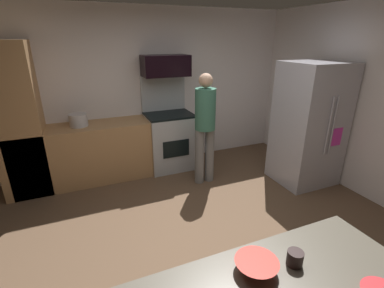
% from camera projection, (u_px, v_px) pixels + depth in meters
% --- Properties ---
extents(ground_plane, '(5.20, 4.80, 0.02)m').
position_uv_depth(ground_plane, '(205.00, 240.00, 3.10)').
color(ground_plane, brown).
extents(wall_back, '(5.20, 0.12, 2.60)m').
position_uv_depth(wall_back, '(147.00, 90.00, 4.64)').
color(wall_back, silver).
rests_on(wall_back, ground).
extents(lower_cabinet_run, '(2.40, 0.60, 0.90)m').
position_uv_depth(lower_cabinet_run, '(100.00, 152.00, 4.31)').
color(lower_cabinet_run, '#AF8052').
rests_on(lower_cabinet_run, ground).
extents(cabinet_column, '(0.60, 0.60, 2.10)m').
position_uv_depth(cabinet_column, '(18.00, 122.00, 3.74)').
color(cabinet_column, '#AF8052').
rests_on(cabinet_column, ground).
extents(oven_range, '(0.76, 0.65, 1.55)m').
position_uv_depth(oven_range, '(169.00, 138.00, 4.70)').
color(oven_range, '#B1B3B7').
rests_on(oven_range, ground).
extents(microwave, '(0.74, 0.38, 0.33)m').
position_uv_depth(microwave, '(166.00, 66.00, 4.34)').
color(microwave, black).
rests_on(microwave, oven_range).
extents(refrigerator, '(0.85, 0.78, 1.82)m').
position_uv_depth(refrigerator, '(309.00, 125.00, 4.10)').
color(refrigerator, '#B9B6C0').
rests_on(refrigerator, ground).
extents(person_cook, '(0.31, 0.30, 1.67)m').
position_uv_depth(person_cook, '(205.00, 124.00, 4.03)').
color(person_cook, slate).
rests_on(person_cook, ground).
extents(mixing_bowl_small, '(0.25, 0.25, 0.07)m').
position_uv_depth(mixing_bowl_small, '(256.00, 266.00, 1.53)').
color(mixing_bowl_small, red).
rests_on(mixing_bowl_small, counter_island).
extents(mug_coffee, '(0.09, 0.09, 0.09)m').
position_uv_depth(mug_coffee, '(295.00, 258.00, 1.57)').
color(mug_coffee, black).
rests_on(mug_coffee, counter_island).
extents(stock_pot, '(0.26, 0.26, 0.19)m').
position_uv_depth(stock_pot, '(78.00, 120.00, 4.03)').
color(stock_pot, '#BEBBBE').
rests_on(stock_pot, lower_cabinet_run).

